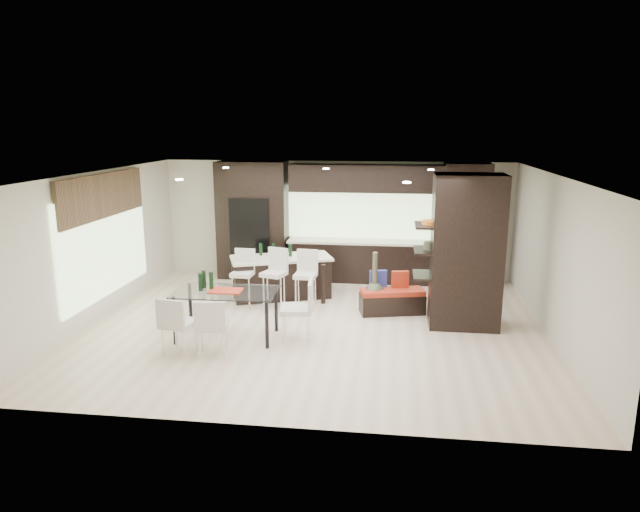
# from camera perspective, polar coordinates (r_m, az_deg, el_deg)

# --- Properties ---
(ground) EXTENTS (8.00, 8.00, 0.00)m
(ground) POSITION_cam_1_polar(r_m,az_deg,el_deg) (10.25, -0.43, -7.03)
(ground) COLOR beige
(ground) RESTS_ON ground
(back_wall) EXTENTS (8.00, 0.02, 2.70)m
(back_wall) POSITION_cam_1_polar(r_m,az_deg,el_deg) (13.28, 1.61, 3.65)
(back_wall) COLOR beige
(back_wall) RESTS_ON ground
(left_wall) EXTENTS (0.02, 7.00, 2.70)m
(left_wall) POSITION_cam_1_polar(r_m,az_deg,el_deg) (11.13, -21.31, 0.91)
(left_wall) COLOR beige
(left_wall) RESTS_ON ground
(right_wall) EXTENTS (0.02, 7.00, 2.70)m
(right_wall) POSITION_cam_1_polar(r_m,az_deg,el_deg) (10.14, 22.55, -0.31)
(right_wall) COLOR beige
(right_wall) RESTS_ON ground
(ceiling) EXTENTS (8.00, 7.00, 0.02)m
(ceiling) POSITION_cam_1_polar(r_m,az_deg,el_deg) (9.66, -0.46, 8.18)
(ceiling) COLOR white
(ceiling) RESTS_ON ground
(window_left) EXTENTS (0.04, 3.20, 1.90)m
(window_left) POSITION_cam_1_polar(r_m,az_deg,el_deg) (11.28, -20.65, 1.12)
(window_left) COLOR #B2D199
(window_left) RESTS_ON left_wall
(window_back) EXTENTS (3.40, 0.04, 1.20)m
(window_back) POSITION_cam_1_polar(r_m,az_deg,el_deg) (13.17, 4.20, 4.41)
(window_back) COLOR #B2D199
(window_back) RESTS_ON back_wall
(stone_accent) EXTENTS (0.08, 3.00, 0.80)m
(stone_accent) POSITION_cam_1_polar(r_m,az_deg,el_deg) (11.13, -20.89, 5.65)
(stone_accent) COLOR brown
(stone_accent) RESTS_ON left_wall
(ceiling_spots) EXTENTS (4.00, 3.00, 0.02)m
(ceiling_spots) POSITION_cam_1_polar(r_m,az_deg,el_deg) (9.91, -0.26, 8.19)
(ceiling_spots) COLOR white
(ceiling_spots) RESTS_ON ceiling
(back_cabinetry) EXTENTS (6.80, 0.68, 2.70)m
(back_cabinetry) POSITION_cam_1_polar(r_m,az_deg,el_deg) (12.92, 3.67, 3.36)
(back_cabinetry) COLOR black
(back_cabinetry) RESTS_ON ground
(refrigerator) EXTENTS (0.90, 0.68, 1.90)m
(refrigerator) POSITION_cam_1_polar(r_m,az_deg,el_deg) (13.31, -6.74, 1.83)
(refrigerator) COLOR black
(refrigerator) RESTS_ON ground
(partition_column) EXTENTS (1.20, 0.80, 2.70)m
(partition_column) POSITION_cam_1_polar(r_m,az_deg,el_deg) (10.25, 14.42, 0.42)
(partition_column) COLOR black
(partition_column) RESTS_ON ground
(kitchen_island) EXTENTS (2.21, 1.53, 0.85)m
(kitchen_island) POSITION_cam_1_polar(r_m,az_deg,el_deg) (11.86, -3.88, -2.11)
(kitchen_island) COLOR black
(kitchen_island) RESTS_ON ground
(stool_left) EXTENTS (0.43, 0.43, 0.92)m
(stool_left) POSITION_cam_1_polar(r_m,az_deg,el_deg) (11.30, -7.72, -2.79)
(stool_left) COLOR silver
(stool_left) RESTS_ON ground
(stool_mid) EXTENTS (0.52, 0.52, 0.95)m
(stool_mid) POSITION_cam_1_polar(r_m,az_deg,el_deg) (11.15, -4.63, -2.86)
(stool_mid) COLOR silver
(stool_mid) RESTS_ON ground
(stool_right) EXTENTS (0.44, 0.44, 0.93)m
(stool_right) POSITION_cam_1_polar(r_m,az_deg,el_deg) (11.04, -1.46, -3.01)
(stool_right) COLOR silver
(stool_right) RESTS_ON ground
(bench) EXTENTS (1.28, 0.73, 0.47)m
(bench) POSITION_cam_1_polar(r_m,az_deg,el_deg) (10.96, 7.23, -4.51)
(bench) COLOR black
(bench) RESTS_ON ground
(floor_vase) EXTENTS (0.47, 0.47, 1.17)m
(floor_vase) POSITION_cam_1_polar(r_m,az_deg,el_deg) (10.88, 5.49, -2.65)
(floor_vase) COLOR #464A35
(floor_vase) RESTS_ON ground
(dining_table) EXTENTS (1.71, 0.98, 0.81)m
(dining_table) POSITION_cam_1_polar(r_m,az_deg,el_deg) (9.73, -9.31, -5.79)
(dining_table) COLOR white
(dining_table) RESTS_ON ground
(chair_near) EXTENTS (0.56, 0.56, 0.87)m
(chair_near) POSITION_cam_1_polar(r_m,az_deg,el_deg) (9.01, -10.75, -7.21)
(chair_near) COLOR silver
(chair_near) RESTS_ON ground
(chair_far) EXTENTS (0.56, 0.56, 0.88)m
(chair_far) POSITION_cam_1_polar(r_m,az_deg,el_deg) (9.18, -13.91, -6.96)
(chair_far) COLOR silver
(chair_far) RESTS_ON ground
(chair_end) EXTENTS (0.57, 0.57, 0.95)m
(chair_end) POSITION_cam_1_polar(r_m,az_deg,el_deg) (9.45, -2.40, -5.77)
(chair_end) COLOR silver
(chair_end) RESTS_ON ground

